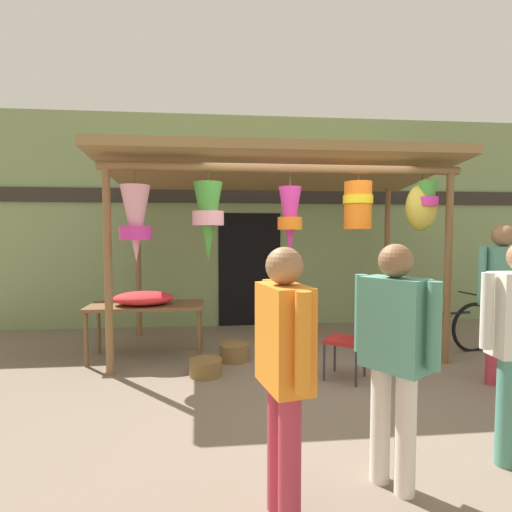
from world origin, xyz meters
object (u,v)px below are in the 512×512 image
(folding_chair, at_px, (352,336))
(vendor_in_orange, at_px, (284,361))
(flower_heap_on_table, at_px, (145,298))
(wicker_basket_by_table, at_px, (206,367))
(parked_bicycle, at_px, (441,328))
(wicker_basket_spare, at_px, (234,352))
(customer_foreground, at_px, (501,290))
(shopper_by_bananas, at_px, (394,346))
(display_table, at_px, (146,310))

(folding_chair, xyz_separation_m, vendor_in_orange, (-1.13, -2.09, 0.43))
(flower_heap_on_table, bearing_deg, wicker_basket_by_table, -40.37)
(flower_heap_on_table, relative_size, parked_bicycle, 0.44)
(wicker_basket_spare, bearing_deg, flower_heap_on_table, 171.93)
(folding_chair, distance_m, parked_bicycle, 1.78)
(parked_bicycle, xyz_separation_m, customer_foreground, (0.01, -1.11, 0.69))
(wicker_basket_spare, bearing_deg, shopper_by_bananas, -71.58)
(wicker_basket_spare, distance_m, shopper_by_bananas, 2.96)
(flower_heap_on_table, bearing_deg, display_table, 76.78)
(flower_heap_on_table, bearing_deg, wicker_basket_spare, -8.07)
(display_table, distance_m, vendor_in_orange, 3.39)
(parked_bicycle, xyz_separation_m, shopper_by_bananas, (-1.94, -2.72, 0.59))
(wicker_basket_by_table, bearing_deg, customer_foreground, -10.16)
(folding_chair, relative_size, parked_bicycle, 0.48)
(folding_chair, distance_m, wicker_basket_by_table, 1.71)
(display_table, bearing_deg, flower_heap_on_table, -103.22)
(parked_bicycle, distance_m, customer_foreground, 1.31)
(wicker_basket_by_table, bearing_deg, shopper_by_bananas, -60.07)
(flower_heap_on_table, distance_m, parked_bicycle, 4.02)
(folding_chair, xyz_separation_m, customer_foreground, (1.57, -0.27, 0.54))
(customer_foreground, bearing_deg, vendor_in_orange, -146.09)
(parked_bicycle, height_order, shopper_by_bananas, shopper_by_bananas)
(shopper_by_bananas, bearing_deg, wicker_basket_by_table, 119.93)
(folding_chair, xyz_separation_m, wicker_basket_by_table, (-1.64, 0.30, -0.41))
(flower_heap_on_table, distance_m, vendor_in_orange, 3.34)
(flower_heap_on_table, height_order, folding_chair, flower_heap_on_table)
(folding_chair, height_order, shopper_by_bananas, shopper_by_bananas)
(shopper_by_bananas, bearing_deg, parked_bicycle, 54.53)
(wicker_basket_by_table, relative_size, parked_bicycle, 0.22)
(parked_bicycle, relative_size, shopper_by_bananas, 1.09)
(flower_heap_on_table, distance_m, folding_chair, 2.64)
(display_table, relative_size, folding_chair, 1.76)
(parked_bicycle, bearing_deg, customer_foreground, -89.33)
(wicker_basket_spare, relative_size, shopper_by_bananas, 0.24)
(flower_heap_on_table, xyz_separation_m, parked_bicycle, (3.99, -0.14, -0.46))
(wicker_basket_spare, bearing_deg, customer_foreground, -20.93)
(flower_heap_on_table, distance_m, shopper_by_bananas, 3.53)
(wicker_basket_by_table, relative_size, wicker_basket_spare, 0.98)
(flower_heap_on_table, xyz_separation_m, vendor_in_orange, (1.30, -3.07, 0.12))
(folding_chair, bearing_deg, shopper_by_bananas, -101.42)
(folding_chair, relative_size, vendor_in_orange, 0.53)
(display_table, xyz_separation_m, customer_foreground, (4.00, -1.31, 0.40))
(folding_chair, height_order, wicker_basket_by_table, folding_chair)
(vendor_in_orange, bearing_deg, wicker_basket_by_table, 101.91)
(flower_heap_on_table, height_order, wicker_basket_spare, flower_heap_on_table)
(wicker_basket_spare, relative_size, parked_bicycle, 0.22)
(folding_chair, bearing_deg, customer_foreground, -9.92)
(flower_heap_on_table, relative_size, shopper_by_bananas, 0.49)
(wicker_basket_by_table, bearing_deg, wicker_basket_spare, 55.26)
(wicker_basket_spare, distance_m, vendor_in_orange, 3.02)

